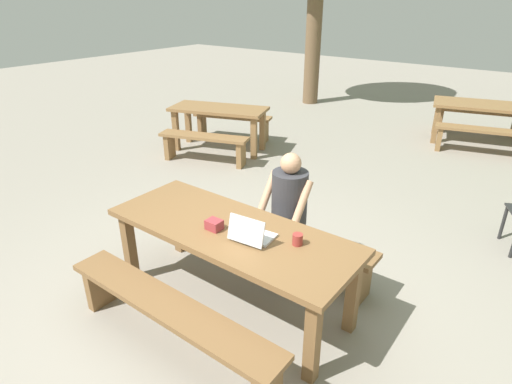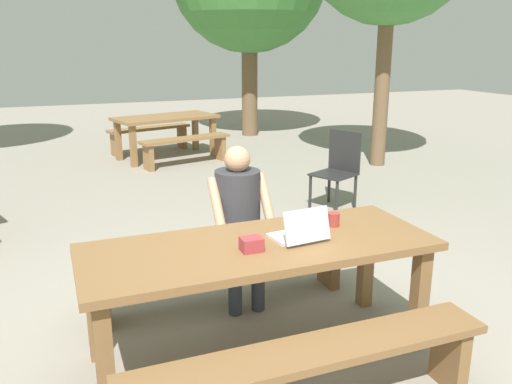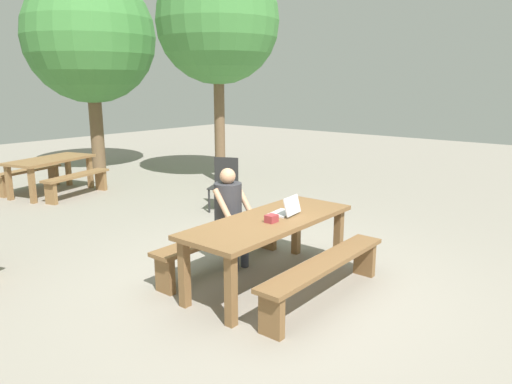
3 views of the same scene
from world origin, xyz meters
The scene contains 14 objects.
ground_plane centered at (0.00, 0.00, 0.00)m, with size 30.00×30.00×0.00m, color gray.
picnic_table_front centered at (0.00, 0.00, 0.65)m, with size 2.15×0.82×0.75m.
bench_near centered at (0.00, -0.71, 0.34)m, with size 1.98×0.30×0.44m.
bench_far centered at (0.00, 0.71, 0.34)m, with size 1.98×0.30×0.44m.
laptop centered at (0.25, -0.04, 0.80)m, with size 0.33×0.29×0.22m.
small_pouch centered at (-0.09, -0.09, 0.79)m, with size 0.13×0.10×0.08m.
coffee_mug centered at (0.57, 0.11, 0.80)m, with size 0.08×0.08×0.09m.
person_seated centered at (0.11, 0.68, 0.72)m, with size 0.44×0.42×1.21m.
plastic_chair centered at (2.02, 2.56, 0.48)m, with size 0.59×0.59×0.91m.
picnic_table_mid centered at (0.72, 6.09, 0.61)m, with size 1.83×1.22×0.72m.
bench_mid_south centered at (0.89, 5.45, 0.33)m, with size 1.54×0.68×0.45m.
bench_mid_north centered at (0.55, 6.74, 0.33)m, with size 1.54×0.68×0.45m.
tree_left centered at (3.79, 4.33, 3.44)m, with size 2.63×2.63×4.78m.
tree_rear centered at (2.87, 7.75, 3.25)m, with size 3.16×3.16×4.85m.
Camera 3 is at (-3.94, -3.03, 2.20)m, focal length 33.38 mm.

